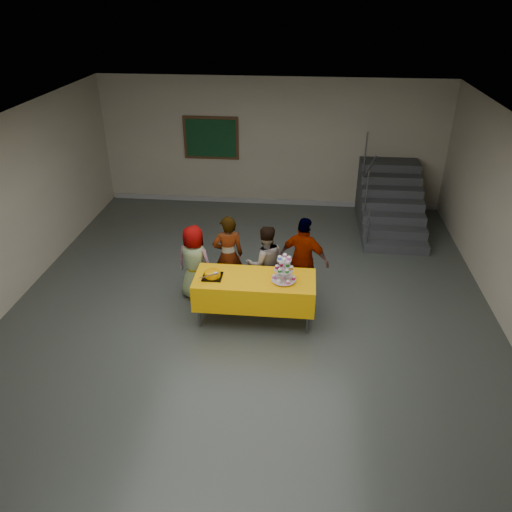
{
  "coord_description": "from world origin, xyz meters",
  "views": [
    {
      "loc": [
        0.77,
        -6.42,
        4.77
      ],
      "look_at": [
        0.1,
        0.34,
        1.05
      ],
      "focal_mm": 35.0,
      "sensor_mm": 36.0,
      "label": 1
    }
  ],
  "objects": [
    {
      "name": "bake_table",
      "position": [
        0.1,
        0.14,
        0.56
      ],
      "size": [
        1.88,
        0.78,
        0.77
      ],
      "color": "#595960",
      "rests_on": "ground"
    },
    {
      "name": "staircase",
      "position": [
        2.7,
        4.13,
        0.49
      ],
      "size": [
        1.3,
        2.4,
        2.04
      ],
      "color": "#424447",
      "rests_on": "ground"
    },
    {
      "name": "noticeboard",
      "position": [
        -1.42,
        4.96,
        1.6
      ],
      "size": [
        1.3,
        0.05,
        1.0
      ],
      "color": "#472B16",
      "rests_on": "ground"
    },
    {
      "name": "bear_cake",
      "position": [
        -0.56,
        0.11,
        0.83
      ],
      "size": [
        0.32,
        0.36,
        0.12
      ],
      "color": "black",
      "rests_on": "bake_table"
    },
    {
      "name": "schoolchild_b",
      "position": [
        -0.43,
        0.91,
        0.72
      ],
      "size": [
        0.6,
        0.48,
        1.45
      ],
      "primitive_type": "imported",
      "rotation": [
        0.0,
        0.0,
        3.43
      ],
      "color": "slate",
      "rests_on": "ground"
    },
    {
      "name": "room_shell",
      "position": [
        0.0,
        0.02,
        2.13
      ],
      "size": [
        10.0,
        10.04,
        3.02
      ],
      "color": "#4C514C",
      "rests_on": "ground"
    },
    {
      "name": "schoolchild_a",
      "position": [
        -0.98,
        0.72,
        0.66
      ],
      "size": [
        0.74,
        0.58,
        1.32
      ],
      "primitive_type": "imported",
      "rotation": [
        0.0,
        0.0,
        2.86
      ],
      "color": "slate",
      "rests_on": "ground"
    },
    {
      "name": "cupcake_stand",
      "position": [
        0.55,
        0.1,
        0.95
      ],
      "size": [
        0.38,
        0.38,
        0.44
      ],
      "color": "silver",
      "rests_on": "bake_table"
    },
    {
      "name": "schoolchild_d",
      "position": [
        0.84,
        0.85,
        0.74
      ],
      "size": [
        0.94,
        0.65,
        1.49
      ],
      "primitive_type": "imported",
      "rotation": [
        0.0,
        0.0,
        2.78
      ],
      "color": "#5C5C65",
      "rests_on": "ground"
    },
    {
      "name": "schoolchild_c",
      "position": [
        0.2,
        0.81,
        0.67
      ],
      "size": [
        0.78,
        0.68,
        1.34
      ],
      "primitive_type": "imported",
      "rotation": [
        0.0,
        0.0,
        3.46
      ],
      "color": "slate",
      "rests_on": "ground"
    }
  ]
}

